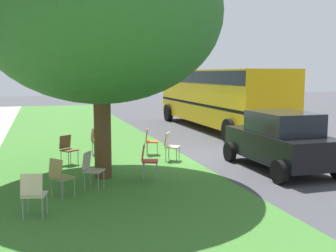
# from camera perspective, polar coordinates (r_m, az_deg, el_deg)

# --- Properties ---
(ground) EXTENTS (80.00, 80.00, 0.00)m
(ground) POSITION_cam_1_polar(r_m,az_deg,el_deg) (13.30, 4.05, -4.54)
(ground) COLOR #424247
(grass_verge) EXTENTS (48.00, 6.00, 0.01)m
(grass_verge) POSITION_cam_1_polar(r_m,az_deg,el_deg) (12.52, -9.79, -5.35)
(grass_verge) COLOR #3D752D
(grass_verge) RESTS_ON ground
(street_tree) EXTENTS (6.15, 6.15, 6.48)m
(street_tree) POSITION_cam_1_polar(r_m,az_deg,el_deg) (10.86, -9.29, 15.01)
(street_tree) COLOR brown
(street_tree) RESTS_ON ground
(chair_0) EXTENTS (0.58, 0.58, 0.88)m
(chair_0) POSITION_cam_1_polar(r_m,az_deg,el_deg) (9.40, -14.63, -6.49)
(chair_0) COLOR olive
(chair_0) RESTS_ON ground
(chair_1) EXTENTS (0.57, 0.57, 0.88)m
(chair_1) POSITION_cam_1_polar(r_m,az_deg,el_deg) (12.93, 0.32, -2.52)
(chair_1) COLOR beige
(chair_1) RESTS_ON ground
(chair_2) EXTENTS (0.51, 0.51, 0.88)m
(chair_2) POSITION_cam_1_polar(r_m,az_deg,el_deg) (8.24, -17.99, -8.56)
(chair_2) COLOR beige
(chair_2) RESTS_ON ground
(chair_3) EXTENTS (0.44, 0.44, 0.88)m
(chair_3) POSITION_cam_1_polar(r_m,az_deg,el_deg) (14.08, -9.86, -1.82)
(chair_3) COLOR brown
(chair_3) RESTS_ON ground
(chair_4) EXTENTS (0.52, 0.52, 0.88)m
(chair_4) POSITION_cam_1_polar(r_m,az_deg,el_deg) (13.90, -2.49, -1.84)
(chair_4) COLOR #C64C1E
(chair_4) RESTS_ON ground
(chair_5) EXTENTS (0.57, 0.57, 0.88)m
(chair_5) POSITION_cam_1_polar(r_m,az_deg,el_deg) (9.97, -10.51, -5.59)
(chair_5) COLOR #ADA393
(chair_5) RESTS_ON ground
(chair_6) EXTENTS (0.58, 0.58, 0.88)m
(chair_6) POSITION_cam_1_polar(r_m,az_deg,el_deg) (12.75, -13.60, -2.87)
(chair_6) COLOR brown
(chair_6) RESTS_ON ground
(chair_7) EXTENTS (0.52, 0.53, 0.88)m
(chair_7) POSITION_cam_1_polar(r_m,az_deg,el_deg) (10.85, -2.85, -4.43)
(chair_7) COLOR #B7332D
(chair_7) RESTS_ON ground
(parked_car) EXTENTS (3.70, 1.92, 1.65)m
(parked_car) POSITION_cam_1_polar(r_m,az_deg,el_deg) (12.10, 15.18, -1.92)
(parked_car) COLOR black
(parked_car) RESTS_ON ground
(school_bus) EXTENTS (10.40, 2.80, 2.88)m
(school_bus) POSITION_cam_1_polar(r_m,az_deg,el_deg) (20.33, 6.82, 4.51)
(school_bus) COLOR yellow
(school_bus) RESTS_ON ground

